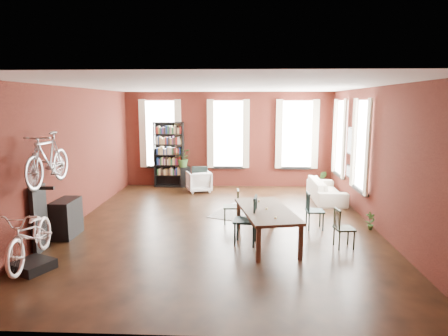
# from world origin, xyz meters

# --- Properties ---
(room) EXTENTS (9.00, 9.04, 3.22)m
(room) POSITION_xyz_m (0.25, 0.62, 2.14)
(room) COLOR black
(room) RESTS_ON ground
(dining_table) EXTENTS (1.32, 2.21, 0.70)m
(dining_table) POSITION_xyz_m (0.97, -1.14, 0.35)
(dining_table) COLOR brown
(dining_table) RESTS_ON ground
(dining_chair_a) EXTENTS (0.51, 0.51, 0.99)m
(dining_chair_a) POSITION_xyz_m (0.54, -1.22, 0.50)
(dining_chair_a) COLOR #163032
(dining_chair_a) RESTS_ON ground
(dining_chair_b) EXTENTS (0.39, 0.39, 0.81)m
(dining_chair_b) POSITION_xyz_m (0.22, 0.19, 0.40)
(dining_chair_b) COLOR #1F2D1A
(dining_chair_b) RESTS_ON ground
(dining_chair_c) EXTENTS (0.41, 0.41, 0.78)m
(dining_chair_c) POSITION_xyz_m (2.49, -1.33, 0.39)
(dining_chair_c) COLOR black
(dining_chair_c) RESTS_ON ground
(dining_chair_d) EXTENTS (0.40, 0.40, 0.84)m
(dining_chair_d) POSITION_xyz_m (2.13, -0.15, 0.42)
(dining_chair_d) COLOR #193639
(dining_chair_d) RESTS_ON ground
(bookshelf) EXTENTS (1.00, 0.32, 2.20)m
(bookshelf) POSITION_xyz_m (-2.00, 4.30, 1.10)
(bookshelf) COLOR black
(bookshelf) RESTS_ON ground
(white_armchair) EXTENTS (0.89, 0.87, 0.73)m
(white_armchair) POSITION_xyz_m (-0.91, 3.55, 0.37)
(white_armchair) COLOR white
(white_armchair) RESTS_ON ground
(cream_sofa) EXTENTS (0.61, 2.08, 0.81)m
(cream_sofa) POSITION_xyz_m (2.95, 2.60, 0.41)
(cream_sofa) COLOR beige
(cream_sofa) RESTS_ON ground
(striped_rug) EXTENTS (1.65, 1.99, 0.01)m
(striped_rug) POSITION_xyz_m (0.41, 1.19, 0.01)
(striped_rug) COLOR black
(striped_rug) RESTS_ON ground
(bike_trainer) EXTENTS (0.76, 0.76, 0.17)m
(bike_trainer) POSITION_xyz_m (-3.11, -2.68, 0.08)
(bike_trainer) COLOR black
(bike_trainer) RESTS_ON ground
(bike_wall_rack) EXTENTS (0.16, 0.60, 1.30)m
(bike_wall_rack) POSITION_xyz_m (-3.40, -1.80, 0.65)
(bike_wall_rack) COLOR black
(bike_wall_rack) RESTS_ON ground
(console_table) EXTENTS (0.40, 0.80, 0.80)m
(console_table) POSITION_xyz_m (-3.28, -0.90, 0.40)
(console_table) COLOR black
(console_table) RESTS_ON ground
(plant_stand) EXTENTS (0.44, 0.44, 0.69)m
(plant_stand) POSITION_xyz_m (-1.47, 4.30, 0.34)
(plant_stand) COLOR black
(plant_stand) RESTS_ON ground
(plant_by_sofa) EXTENTS (0.40, 0.64, 0.27)m
(plant_by_sofa) POSITION_xyz_m (3.12, 4.16, 0.13)
(plant_by_sofa) COLOR #305A24
(plant_by_sofa) RESTS_ON ground
(plant_small) EXTENTS (0.30, 0.44, 0.14)m
(plant_small) POSITION_xyz_m (3.37, -0.17, 0.07)
(plant_small) COLOR #305F26
(plant_small) RESTS_ON ground
(bicycle_floor) EXTENTS (0.75, 1.03, 1.81)m
(bicycle_floor) POSITION_xyz_m (-3.07, -2.72, 1.07)
(bicycle_floor) COLOR silver
(bicycle_floor) RESTS_ON bike_trainer
(bicycle_hung) EXTENTS (0.47, 1.00, 1.66)m
(bicycle_hung) POSITION_xyz_m (-3.15, -1.80, 2.13)
(bicycle_hung) COLOR #A5A8AD
(bicycle_hung) RESTS_ON bike_wall_rack
(plant_on_stand) EXTENTS (0.59, 0.66, 0.49)m
(plant_on_stand) POSITION_xyz_m (-1.51, 4.26, 0.93)
(plant_on_stand) COLOR #376227
(plant_on_stand) RESTS_ON plant_stand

